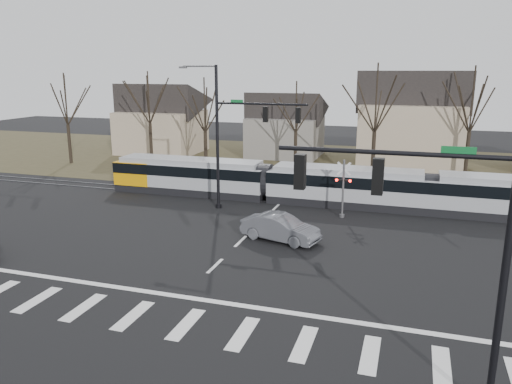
% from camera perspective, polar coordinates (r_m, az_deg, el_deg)
% --- Properties ---
extents(ground, '(140.00, 140.00, 0.00)m').
position_cam_1_polar(ground, '(24.46, -6.50, -10.08)').
color(ground, black).
extents(grass_verge, '(140.00, 28.00, 0.01)m').
position_cam_1_polar(grass_verge, '(54.07, 7.41, 3.19)').
color(grass_verge, '#38331E').
rests_on(grass_verge, ground).
extents(crosswalk, '(27.00, 2.60, 0.01)m').
position_cam_1_polar(crosswalk, '(21.24, -11.02, -14.13)').
color(crosswalk, silver).
rests_on(crosswalk, ground).
extents(stop_line, '(28.00, 0.35, 0.01)m').
position_cam_1_polar(stop_line, '(22.98, -8.36, -11.77)').
color(stop_line, silver).
rests_on(stop_line, ground).
extents(lane_dashes, '(0.18, 30.00, 0.01)m').
position_cam_1_polar(lane_dashes, '(38.79, 3.13, -0.94)').
color(lane_dashes, silver).
rests_on(lane_dashes, ground).
extents(rail_pair, '(90.00, 1.52, 0.06)m').
position_cam_1_polar(rail_pair, '(38.60, 3.06, -0.97)').
color(rail_pair, '#59595E').
rests_on(rail_pair, ground).
extents(tram, '(37.60, 2.79, 2.85)m').
position_cam_1_polar(tram, '(37.57, 10.08, 0.81)').
color(tram, gray).
rests_on(tram, ground).
extents(sedan, '(4.01, 5.55, 1.56)m').
position_cam_1_polar(sedan, '(29.56, 2.80, -4.12)').
color(sedan, '#5A5C63').
rests_on(sedan, ground).
extents(signal_pole_near_right, '(6.72, 0.44, 8.00)m').
position_cam_1_polar(signal_pole_near_right, '(15.11, 19.80, -5.18)').
color(signal_pole_near_right, black).
rests_on(signal_pole_near_right, ground).
extents(signal_pole_far, '(9.28, 0.44, 10.20)m').
position_cam_1_polar(signal_pole_far, '(35.12, -2.03, 6.99)').
color(signal_pole_far, black).
rests_on(signal_pole_far, ground).
extents(rail_crossing_signal, '(1.08, 0.36, 4.00)m').
position_cam_1_polar(rail_crossing_signal, '(34.36, 9.91, 0.17)').
color(rail_crossing_signal, '#59595B').
rests_on(rail_crossing_signal, ground).
extents(tree_row, '(59.20, 7.20, 10.00)m').
position_cam_1_polar(tree_row, '(47.17, 8.68, 7.73)').
color(tree_row, black).
rests_on(tree_row, ground).
extents(house_a, '(9.72, 8.64, 8.60)m').
position_cam_1_polar(house_a, '(61.98, -10.81, 8.57)').
color(house_a, tan).
rests_on(house_a, ground).
extents(house_b, '(8.64, 7.56, 7.65)m').
position_cam_1_polar(house_b, '(58.43, 3.38, 8.00)').
color(house_b, slate).
rests_on(house_b, ground).
extents(house_c, '(10.80, 8.64, 10.10)m').
position_cam_1_polar(house_c, '(53.54, 17.40, 8.22)').
color(house_c, tan).
rests_on(house_c, ground).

